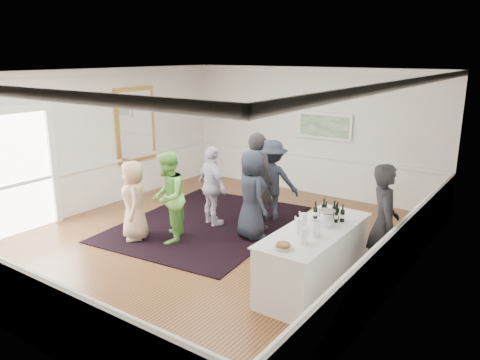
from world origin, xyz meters
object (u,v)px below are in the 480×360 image
Objects in this scene: guest_dark_a at (272,180)px; nut_bowl at (283,246)px; bartender at (384,224)px; guest_navy at (252,195)px; guest_tan at (134,200)px; serving_table at (315,258)px; guest_lilac at (212,186)px; ice_bucket at (327,218)px; guest_dark_b at (257,181)px; guest_green at (168,197)px.

guest_dark_a is 7.22× the size of nut_bowl.
bartender is 1.09× the size of guest_navy.
guest_tan is 0.89× the size of guest_dark_a.
bartender reaches higher than serving_table.
ice_bucket is (3.04, -1.02, 0.23)m from guest_lilac.
guest_navy is at bearing -164.46° from guest_lilac.
guest_dark_b reaches higher than bartender.
guest_green is 1.61m from guest_navy.
bartender is at bearing 51.43° from guest_tan.
guest_lilac is at bearing 161.46° from ice_bucket.
guest_dark_a is 0.64m from guest_dark_b.
bartender is 1.22× the size of guest_tan.
serving_table is 9.73× the size of nut_bowl.
guest_tan is 0.69m from guest_green.
nut_bowl is (2.10, -3.18, 0.12)m from guest_dark_a.
bartender is (0.77, 0.80, 0.48)m from serving_table.
guest_dark_a is at bearing 137.36° from ice_bucket.
guest_dark_a is 1.14m from guest_navy.
serving_table is 9.09× the size of ice_bucket.
guest_tan is 6.03× the size of ice_bucket.
bartender is 4.62m from guest_tan.
ice_bucket is at bearing 85.12° from nut_bowl.
guest_tan is 1.66m from guest_lilac.
guest_dark_a reaches higher than ice_bucket.
serving_table is 3.75m from guest_tan.
ice_bucket is (2.20, -2.03, 0.20)m from guest_dark_a.
guest_lilac is at bearing 101.39° from guest_tan.
guest_dark_a is at bearing 124.56° from guest_green.
serving_table is at bearing 141.88° from guest_dark_b.
guest_lilac reaches higher than nut_bowl.
guest_tan is at bearing -176.32° from serving_table.
guest_green is at bearing 71.63° from bartender.
guest_dark_a is (0.84, 1.01, 0.03)m from guest_lilac.
guest_dark_a is 6.75× the size of ice_bucket.
guest_green is (0.61, 0.30, 0.10)m from guest_tan.
guest_dark_b reaches higher than ice_bucket.
guest_dark_a is 3.82m from nut_bowl.
bartender is 1.09× the size of guest_dark_a.
bartender is at bearing 134.97° from guest_dark_a.
guest_dark_a is 1.00× the size of guest_navy.
guest_green is 2.40m from guest_dark_a.
ice_bucket reaches higher than serving_table.
guest_green is 6.79× the size of ice_bucket.
guest_dark_a is at bearing 133.52° from serving_table.
guest_dark_b is at bearing 115.84° from guest_green.
guest_tan reaches higher than ice_bucket.
guest_navy is 7.21× the size of nut_bowl.
serving_table is 1.34× the size of guest_green.
serving_table is at bearing -179.21° from guest_navy.
nut_bowl is at bearing 128.51° from guest_dark_b.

